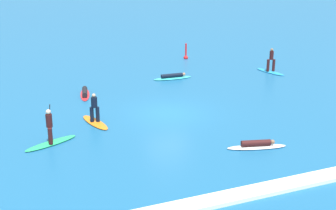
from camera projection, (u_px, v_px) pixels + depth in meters
ground_plane at (168, 113)px, 29.23m from camera, size 120.00×120.00×0.00m
surfer_on_red_board at (85, 93)px, 32.35m from camera, size 1.17×2.71×0.41m
surfer_on_white_board at (257, 145)px, 24.50m from camera, size 3.00×1.36×0.42m
surfer_on_blue_board at (271, 66)px, 37.43m from camera, size 1.31×2.69×1.84m
surfer_on_green_board at (50, 135)px, 24.84m from camera, size 2.91×1.65×2.06m
surfer_on_teal_board at (173, 77)px, 35.90m from camera, size 2.84×0.86×0.40m
surfer_on_orange_board at (95, 116)px, 27.54m from camera, size 1.23×2.72×1.73m
marker_buoy at (186, 56)px, 41.44m from camera, size 0.36×0.36×1.39m
wave_crest at (262, 190)px, 20.38m from camera, size 18.76×0.90×0.18m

